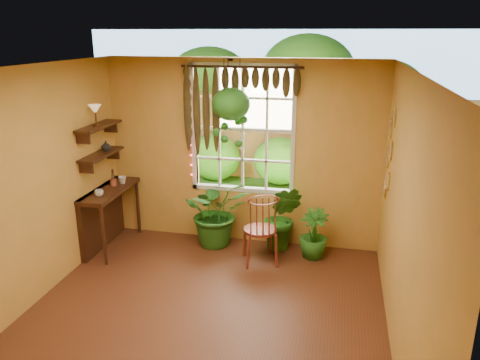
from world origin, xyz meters
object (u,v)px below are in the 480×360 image
object	(u,v)px
windsor_chair	(260,239)
counter_ledge	(104,211)
hanging_basket	(231,109)
potted_plant_mid	(282,218)
potted_plant_left	(217,211)

from	to	relation	value
windsor_chair	counter_ledge	bearing A→B (deg)	158.66
windsor_chair	hanging_basket	world-z (taller)	hanging_basket
windsor_chair	potted_plant_mid	distance (m)	0.55
hanging_basket	windsor_chair	bearing A→B (deg)	-42.70
counter_ledge	potted_plant_mid	bearing A→B (deg)	9.74
potted_plant_mid	windsor_chair	bearing A→B (deg)	-115.59
counter_ledge	hanging_basket	distance (m)	2.36
counter_ledge	potted_plant_left	world-z (taller)	potted_plant_left
counter_ledge	hanging_basket	bearing A→B (deg)	13.62
potted_plant_left	hanging_basket	bearing A→B (deg)	5.46
counter_ledge	potted_plant_mid	distance (m)	2.58
potted_plant_left	potted_plant_mid	xyz separation A→B (m)	(0.96, 0.02, -0.02)
hanging_basket	counter_ledge	bearing A→B (deg)	-166.38
windsor_chair	potted_plant_mid	bearing A→B (deg)	44.09
potted_plant_mid	potted_plant_left	bearing A→B (deg)	-178.71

